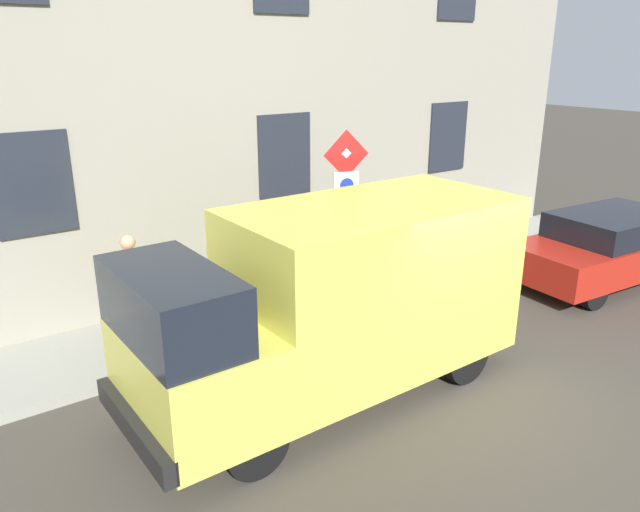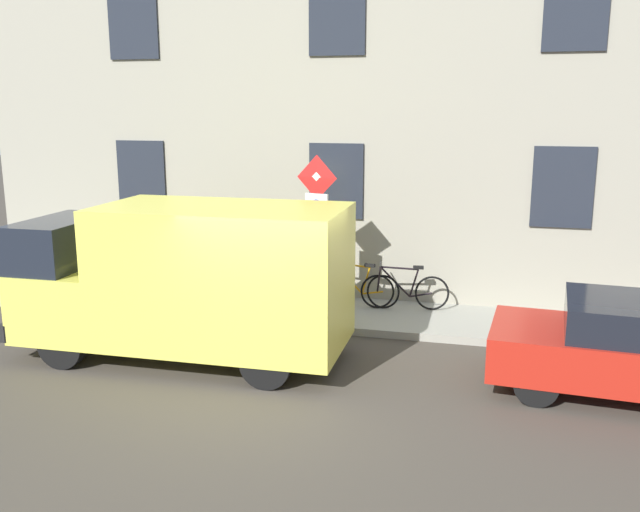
# 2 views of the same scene
# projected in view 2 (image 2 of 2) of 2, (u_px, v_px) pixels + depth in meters

# --- Properties ---
(ground_plane) EXTENTS (80.00, 80.00, 0.00)m
(ground_plane) POSITION_uv_depth(u_px,v_px,m) (265.00, 388.00, 9.93)
(ground_plane) COLOR #413B33
(sidewalk_slab) EXTENTS (1.97, 17.61, 0.14)m
(sidewalk_slab) POSITION_uv_depth(u_px,v_px,m) (324.00, 313.00, 13.29)
(sidewalk_slab) COLOR gray
(sidewalk_slab) RESTS_ON ground_plane
(building_facade) EXTENTS (0.75, 15.61, 7.91)m
(building_facade) POSITION_uv_depth(u_px,v_px,m) (341.00, 108.00, 13.72)
(building_facade) COLOR gray
(building_facade) RESTS_ON ground_plane
(sign_post_stacked) EXTENTS (0.20, 0.55, 2.91)m
(sign_post_stacked) POSITION_uv_depth(u_px,v_px,m) (317.00, 222.00, 12.12)
(sign_post_stacked) COLOR #474C47
(sign_post_stacked) RESTS_ON sidewalk_slab
(delivery_van) EXTENTS (2.06, 5.35, 2.50)m
(delivery_van) POSITION_uv_depth(u_px,v_px,m) (188.00, 278.00, 10.86)
(delivery_van) COLOR #DDD850
(delivery_van) RESTS_ON ground_plane
(bicycle_black) EXTENTS (0.47, 1.71, 0.89)m
(bicycle_black) POSITION_uv_depth(u_px,v_px,m) (404.00, 290.00, 13.25)
(bicycle_black) COLOR black
(bicycle_black) RESTS_ON sidewalk_slab
(bicycle_orange) EXTENTS (0.46, 1.71, 0.89)m
(bicycle_orange) POSITION_uv_depth(u_px,v_px,m) (357.00, 287.00, 13.48)
(bicycle_orange) COLOR black
(bicycle_orange) RESTS_ON sidewalk_slab
(pedestrian) EXTENTS (0.29, 0.42, 1.72)m
(pedestrian) POSITION_uv_depth(u_px,v_px,m) (162.00, 254.00, 13.80)
(pedestrian) COLOR #262B47
(pedestrian) RESTS_ON sidewalk_slab
(litter_bin) EXTENTS (0.44, 0.44, 0.90)m
(litter_bin) POSITION_uv_depth(u_px,v_px,m) (327.00, 296.00, 12.53)
(litter_bin) COLOR #2D5133
(litter_bin) RESTS_ON sidewalk_slab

